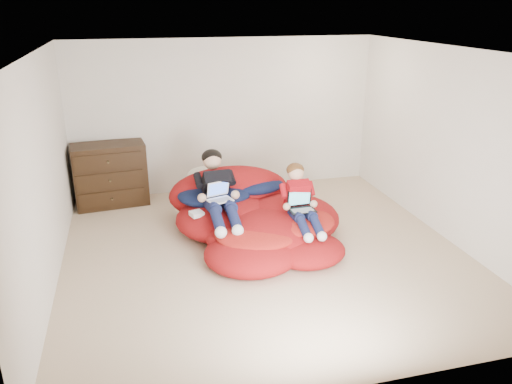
% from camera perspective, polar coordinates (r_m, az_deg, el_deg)
% --- Properties ---
extents(room_shell, '(5.10, 5.10, 2.77)m').
position_cam_1_polar(room_shell, '(6.35, 1.03, -5.19)').
color(room_shell, '#C3AB8B').
rests_on(room_shell, ground).
extents(dresser, '(1.14, 0.67, 0.98)m').
position_cam_1_polar(dresser, '(8.11, -16.30, 1.92)').
color(dresser, black).
rests_on(dresser, ground).
extents(beanbag_pile, '(2.29, 2.38, 0.88)m').
position_cam_1_polar(beanbag_pile, '(6.79, -0.04, -3.09)').
color(beanbag_pile, '#A51214').
rests_on(beanbag_pile, ground).
extents(cream_pillow, '(0.47, 0.30, 0.30)m').
position_cam_1_polar(cream_pillow, '(7.35, -6.14, 1.78)').
color(cream_pillow, beige).
rests_on(cream_pillow, beanbag_pile).
extents(older_boy, '(0.39, 1.36, 0.79)m').
position_cam_1_polar(older_boy, '(6.66, -4.45, 0.51)').
color(older_boy, black).
rests_on(older_boy, beanbag_pile).
extents(younger_boy, '(0.31, 0.98, 0.75)m').
position_cam_1_polar(younger_boy, '(6.45, 5.08, -0.70)').
color(younger_boy, '#B30F18').
rests_on(younger_boy, beanbag_pile).
extents(laptop_white, '(0.36, 0.36, 0.23)m').
position_cam_1_polar(laptop_white, '(6.56, -4.23, -0.34)').
color(laptop_white, white).
rests_on(laptop_white, older_boy).
extents(laptop_black, '(0.34, 0.27, 0.24)m').
position_cam_1_polar(laptop_black, '(6.45, 5.16, -1.46)').
color(laptop_black, black).
rests_on(laptop_black, younger_boy).
extents(power_adapter, '(0.20, 0.20, 0.06)m').
position_cam_1_polar(power_adapter, '(6.57, -6.79, -2.49)').
color(power_adapter, white).
rests_on(power_adapter, beanbag_pile).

